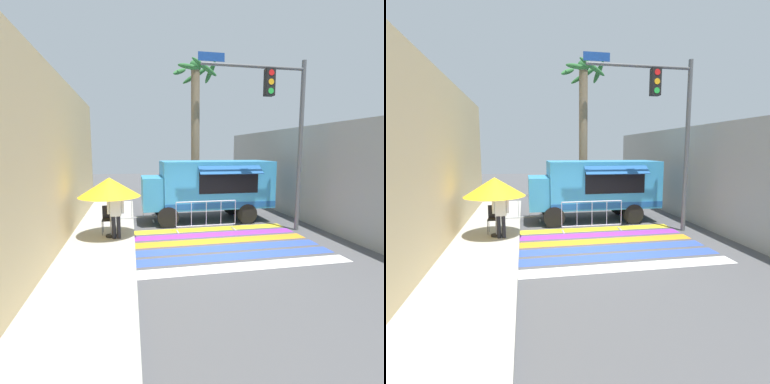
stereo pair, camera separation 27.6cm
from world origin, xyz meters
The scene contains 13 objects.
ground_plane centered at (0.00, 0.00, 0.00)m, with size 60.00×60.00×0.00m, color #4C4C4F.
sidewalk_left centered at (-4.79, 0.00, 0.08)m, with size 4.40×16.00×0.16m.
building_left_facade centered at (-4.81, 0.00, 2.63)m, with size 0.25×16.00×5.27m.
concrete_wall_right centered at (4.53, 3.00, 1.99)m, with size 0.20×16.00×3.98m.
crosswalk_painted centered at (0.00, -0.09, 0.00)m, with size 6.40×4.36×0.01m.
food_truck centered at (0.47, 3.26, 1.50)m, with size 5.41×2.49×2.55m.
traffic_signal_pole centered at (2.70, 1.01, 4.20)m, with size 3.92×0.29×6.19m.
patio_umbrella centered at (-3.35, 0.97, 1.81)m, with size 1.99×1.99×1.97m.
folding_chair centered at (-3.46, 1.45, 0.74)m, with size 0.41×0.41×0.95m.
vendor_person centered at (-3.17, 0.72, 1.06)m, with size 0.53×0.21×1.59m.
barricade_front centered at (0.07, 1.61, 0.57)m, with size 2.30×0.44×1.14m.
barricade_side centered at (-2.67, 3.50, 0.56)m, with size 1.92×0.44×1.14m.
palm_tree centered at (0.65, 6.25, 4.66)m, with size 2.30×2.34×7.45m.
Camera 1 is at (-2.67, -9.00, 3.01)m, focal length 28.00 mm.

